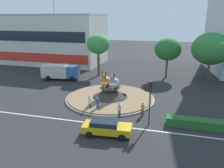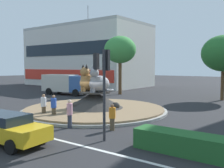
{
  "view_description": "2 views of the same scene",
  "coord_description": "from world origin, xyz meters",
  "px_view_note": "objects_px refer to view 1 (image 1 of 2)",
  "views": [
    {
      "loc": [
        7.59,
        -27.51,
        10.67
      ],
      "look_at": [
        0.17,
        0.4,
        2.01
      ],
      "focal_mm": 35.74,
      "sensor_mm": 36.0,
      "label": 1
    },
    {
      "loc": [
        13.63,
        -16.18,
        3.77
      ],
      "look_at": [
        -0.41,
        3.03,
        2.09
      ],
      "focal_mm": 40.73,
      "sensor_mm": 36.0,
      "label": 2
    }
  ],
  "objects_px": {
    "pedestrian_orange_shirt": "(143,109)",
    "delivery_box_truck": "(60,71)",
    "broadleaf_tree_behind_island": "(98,44)",
    "sedan_on_far_lane": "(107,127)",
    "pedestrian_pink_shirt": "(119,110)",
    "cat_statue_tabby": "(105,81)",
    "pedestrian_blue_shirt": "(98,103)",
    "traffic_light_mast": "(149,93)",
    "third_tree_left": "(211,49)",
    "pedestrian_white_shirt": "(90,103)",
    "shophouse_block": "(53,39)",
    "second_tree_near_tower": "(168,49)",
    "cat_statue_grey": "(114,82)"
  },
  "relations": [
    {
      "from": "cat_statue_tabby",
      "to": "sedan_on_far_lane",
      "type": "bearing_deg",
      "value": 25.08
    },
    {
      "from": "pedestrian_pink_shirt",
      "to": "sedan_on_far_lane",
      "type": "height_order",
      "value": "pedestrian_pink_shirt"
    },
    {
      "from": "pedestrian_pink_shirt",
      "to": "pedestrian_white_shirt",
      "type": "distance_m",
      "value": 4.11
    },
    {
      "from": "sedan_on_far_lane",
      "to": "pedestrian_orange_shirt",
      "type": "bearing_deg",
      "value": 57.09
    },
    {
      "from": "second_tree_near_tower",
      "to": "broadleaf_tree_behind_island",
      "type": "bearing_deg",
      "value": -171.45
    },
    {
      "from": "cat_statue_tabby",
      "to": "traffic_light_mast",
      "type": "bearing_deg",
      "value": 54.17
    },
    {
      "from": "cat_statue_tabby",
      "to": "third_tree_left",
      "type": "height_order",
      "value": "third_tree_left"
    },
    {
      "from": "broadleaf_tree_behind_island",
      "to": "second_tree_near_tower",
      "type": "distance_m",
      "value": 12.63
    },
    {
      "from": "third_tree_left",
      "to": "cat_statue_grey",
      "type": "bearing_deg",
      "value": -135.84
    },
    {
      "from": "pedestrian_blue_shirt",
      "to": "delivery_box_truck",
      "type": "bearing_deg",
      "value": -173.84
    },
    {
      "from": "traffic_light_mast",
      "to": "broadleaf_tree_behind_island",
      "type": "bearing_deg",
      "value": 22.58
    },
    {
      "from": "traffic_light_mast",
      "to": "third_tree_left",
      "type": "height_order",
      "value": "third_tree_left"
    },
    {
      "from": "pedestrian_pink_shirt",
      "to": "delivery_box_truck",
      "type": "distance_m",
      "value": 18.6
    },
    {
      "from": "cat_statue_grey",
      "to": "shophouse_block",
      "type": "bearing_deg",
      "value": -121.89
    },
    {
      "from": "cat_statue_tabby",
      "to": "pedestrian_orange_shirt",
      "type": "bearing_deg",
      "value": 60.41
    },
    {
      "from": "cat_statue_tabby",
      "to": "broadleaf_tree_behind_island",
      "type": "distance_m",
      "value": 13.18
    },
    {
      "from": "shophouse_block",
      "to": "pedestrian_pink_shirt",
      "type": "relative_size",
      "value": 13.67
    },
    {
      "from": "pedestrian_blue_shirt",
      "to": "pedestrian_white_shirt",
      "type": "distance_m",
      "value": 0.99
    },
    {
      "from": "cat_statue_tabby",
      "to": "cat_statue_grey",
      "type": "height_order",
      "value": "cat_statue_tabby"
    },
    {
      "from": "traffic_light_mast",
      "to": "delivery_box_truck",
      "type": "height_order",
      "value": "traffic_light_mast"
    },
    {
      "from": "broadleaf_tree_behind_island",
      "to": "sedan_on_far_lane",
      "type": "xyz_separation_m",
      "value": [
        7.73,
        -21.19,
        -5.13
      ]
    },
    {
      "from": "cat_statue_grey",
      "to": "pedestrian_pink_shirt",
      "type": "distance_m",
      "value": 5.72
    },
    {
      "from": "cat_statue_tabby",
      "to": "pedestrian_orange_shirt",
      "type": "distance_m",
      "value": 7.28
    },
    {
      "from": "cat_statue_tabby",
      "to": "broadleaf_tree_behind_island",
      "type": "bearing_deg",
      "value": -149.58
    },
    {
      "from": "traffic_light_mast",
      "to": "pedestrian_white_shirt",
      "type": "bearing_deg",
      "value": 65.05
    },
    {
      "from": "pedestrian_white_shirt",
      "to": "sedan_on_far_lane",
      "type": "xyz_separation_m",
      "value": [
        3.64,
        -5.23,
        -0.12
      ]
    },
    {
      "from": "shophouse_block",
      "to": "pedestrian_pink_shirt",
      "type": "height_order",
      "value": "shophouse_block"
    },
    {
      "from": "pedestrian_pink_shirt",
      "to": "second_tree_near_tower",
      "type": "bearing_deg",
      "value": -1.24
    },
    {
      "from": "traffic_light_mast",
      "to": "pedestrian_pink_shirt",
      "type": "bearing_deg",
      "value": 66.88
    },
    {
      "from": "third_tree_left",
      "to": "pedestrian_pink_shirt",
      "type": "xyz_separation_m",
      "value": [
        -11.43,
        -18.15,
        -4.71
      ]
    },
    {
      "from": "pedestrian_blue_shirt",
      "to": "second_tree_near_tower",
      "type": "bearing_deg",
      "value": 120.16
    },
    {
      "from": "pedestrian_pink_shirt",
      "to": "pedestrian_white_shirt",
      "type": "xyz_separation_m",
      "value": [
        -3.93,
        1.19,
        -0.02
      ]
    },
    {
      "from": "delivery_box_truck",
      "to": "pedestrian_pink_shirt",
      "type": "bearing_deg",
      "value": -52.19
    },
    {
      "from": "pedestrian_orange_shirt",
      "to": "delivery_box_truck",
      "type": "xyz_separation_m",
      "value": [
        -16.08,
        11.56,
        0.69
      ]
    },
    {
      "from": "cat_statue_tabby",
      "to": "third_tree_left",
      "type": "xyz_separation_m",
      "value": [
        14.61,
        12.75,
        3.15
      ]
    },
    {
      "from": "shophouse_block",
      "to": "pedestrian_white_shirt",
      "type": "xyz_separation_m",
      "value": [
        18.72,
        -25.64,
        -4.79
      ]
    },
    {
      "from": "pedestrian_blue_shirt",
      "to": "delivery_box_truck",
      "type": "relative_size",
      "value": 0.25
    },
    {
      "from": "broadleaf_tree_behind_island",
      "to": "second_tree_near_tower",
      "type": "relative_size",
      "value": 1.08
    },
    {
      "from": "pedestrian_blue_shirt",
      "to": "pedestrian_orange_shirt",
      "type": "bearing_deg",
      "value": 50.3
    },
    {
      "from": "broadleaf_tree_behind_island",
      "to": "sedan_on_far_lane",
      "type": "height_order",
      "value": "broadleaf_tree_behind_island"
    },
    {
      "from": "pedestrian_white_shirt",
      "to": "sedan_on_far_lane",
      "type": "relative_size",
      "value": 0.36
    },
    {
      "from": "cat_statue_tabby",
      "to": "pedestrian_pink_shirt",
      "type": "bearing_deg",
      "value": 38.57
    },
    {
      "from": "broadleaf_tree_behind_island",
      "to": "delivery_box_truck",
      "type": "relative_size",
      "value": 1.16
    },
    {
      "from": "traffic_light_mast",
      "to": "delivery_box_truck",
      "type": "distance_m",
      "value": 21.65
    },
    {
      "from": "cat_statue_tabby",
      "to": "shophouse_block",
      "type": "relative_size",
      "value": 0.1
    },
    {
      "from": "delivery_box_truck",
      "to": "pedestrian_orange_shirt",
      "type": "bearing_deg",
      "value": -45.13
    },
    {
      "from": "shophouse_block",
      "to": "pedestrian_orange_shirt",
      "type": "distance_m",
      "value": 36.28
    },
    {
      "from": "pedestrian_white_shirt",
      "to": "third_tree_left",
      "type": "bearing_deg",
      "value": 148.79
    },
    {
      "from": "second_tree_near_tower",
      "to": "pedestrian_orange_shirt",
      "type": "distance_m",
      "value": 18.6
    },
    {
      "from": "cat_statue_grey",
      "to": "shophouse_block",
      "type": "relative_size",
      "value": 0.09
    }
  ]
}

